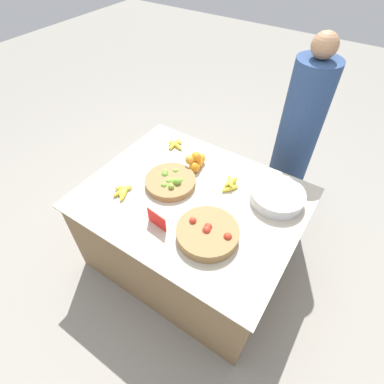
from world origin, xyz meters
TOP-DOWN VIEW (x-y plane):
  - ground_plane at (0.00, 0.00)m, footprint 12.00×12.00m
  - market_table at (0.00, 0.00)m, footprint 1.48×1.17m
  - lime_bowl at (-0.20, 0.02)m, footprint 0.36×0.36m
  - tomato_basket at (0.26, -0.22)m, footprint 0.38×0.38m
  - orange_pile at (-0.15, 0.28)m, footprint 0.12×0.19m
  - metal_bowl at (0.50, 0.29)m, footprint 0.36×0.36m
  - price_sign at (-0.05, -0.33)m, footprint 0.15×0.02m
  - banana_bunch_middle_left at (-0.44, 0.41)m, footprint 0.16×0.16m
  - banana_bunch_front_center at (-0.42, -0.23)m, footprint 0.14×0.16m
  - banana_bunch_front_left at (0.17, 0.24)m, footprint 0.12×0.19m
  - vendor_person at (0.38, 0.98)m, footprint 0.32×0.32m

SIDE VIEW (x-z plane):
  - ground_plane at x=0.00m, z-range 0.00..0.00m
  - market_table at x=0.00m, z-range 0.00..0.74m
  - vendor_person at x=0.38m, z-range -0.06..1.55m
  - banana_bunch_middle_left at x=-0.44m, z-range 0.74..0.77m
  - banana_bunch_front_center at x=-0.42m, z-range 0.74..0.77m
  - banana_bunch_front_left at x=0.17m, z-range 0.74..0.80m
  - lime_bowl at x=-0.20m, z-range 0.72..0.81m
  - tomato_basket at x=0.26m, z-range 0.73..0.82m
  - metal_bowl at x=0.50m, z-range 0.74..0.82m
  - orange_pile at x=-0.15m, z-range 0.73..0.86m
  - price_sign at x=-0.05m, z-range 0.74..0.86m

